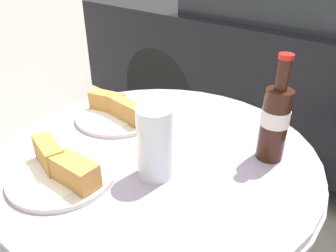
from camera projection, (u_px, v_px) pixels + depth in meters
bistro_table at (158, 200)px, 0.88m from camera, size 0.78×0.78×0.71m
cola_bottle_left at (275, 120)px, 0.73m from camera, size 0.06×0.06×0.25m
drinking_glass at (155, 146)px, 0.68m from camera, size 0.08×0.08×0.16m
lunch_plate_near at (118, 112)px, 0.94m from camera, size 0.25×0.25×0.07m
lunch_plate_far at (63, 170)px, 0.70m from camera, size 0.23×0.23×0.07m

